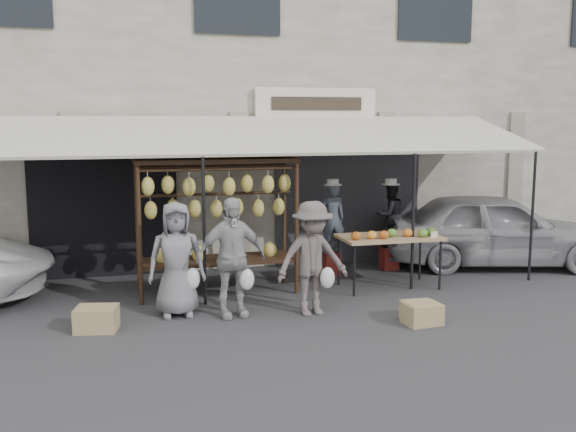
% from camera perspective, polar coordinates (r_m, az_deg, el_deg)
% --- Properties ---
extents(ground_plane, '(90.00, 90.00, 0.00)m').
position_cam_1_polar(ground_plane, '(9.27, -0.12, -9.33)').
color(ground_plane, '#2D2D30').
extents(shophouse, '(24.00, 6.15, 7.30)m').
position_cam_1_polar(shophouse, '(15.21, -6.60, 11.53)').
color(shophouse, beige).
rests_on(shophouse, ground_plane).
extents(awning, '(10.00, 2.35, 2.92)m').
position_cam_1_polar(awning, '(11.04, -3.17, 7.13)').
color(awning, beige).
rests_on(awning, ground_plane).
extents(banana_rack, '(2.60, 0.90, 2.24)m').
position_cam_1_polar(banana_rack, '(10.45, -6.36, 1.48)').
color(banana_rack, black).
rests_on(banana_rack, ground_plane).
extents(produce_table, '(1.70, 0.90, 1.04)m').
position_cam_1_polar(produce_table, '(10.96, 9.12, -1.91)').
color(produce_table, tan).
rests_on(produce_table, ground_plane).
extents(vendor_left, '(0.48, 0.33, 1.30)m').
position_cam_1_polar(vendor_left, '(11.81, 3.95, -0.20)').
color(vendor_left, '#424A55').
rests_on(vendor_left, stool_left).
extents(vendor_right, '(0.68, 0.58, 1.24)m').
position_cam_1_polar(vendor_right, '(12.33, 9.06, 0.08)').
color(vendor_right, black).
rests_on(vendor_right, stool_right).
extents(customer_left, '(0.83, 0.55, 1.68)m').
position_cam_1_polar(customer_left, '(9.46, -9.89, -3.81)').
color(customer_left, slate).
rests_on(customer_left, ground_plane).
extents(customer_mid, '(1.08, 0.56, 1.76)m').
position_cam_1_polar(customer_mid, '(9.31, -5.09, -3.69)').
color(customer_mid, '#A6A6A6').
rests_on(customer_mid, ground_plane).
extents(customer_right, '(1.14, 0.73, 1.68)m').
position_cam_1_polar(customer_right, '(9.38, 2.17, -3.79)').
color(customer_right, '#5D5452').
rests_on(customer_right, ground_plane).
extents(stool_left, '(0.29, 0.29, 0.40)m').
position_cam_1_polar(stool_left, '(11.97, 3.91, -4.23)').
color(stool_left, maroon).
rests_on(stool_left, ground_plane).
extents(stool_right, '(0.35, 0.35, 0.43)m').
position_cam_1_polar(stool_right, '(12.48, 8.97, -3.71)').
color(stool_right, maroon).
rests_on(stool_right, ground_plane).
extents(crate_near_a, '(0.47, 0.37, 0.27)m').
position_cam_1_polar(crate_near_a, '(9.45, 11.51, -8.29)').
color(crate_near_a, tan).
rests_on(crate_near_a, ground_plane).
extents(crate_near_b, '(0.53, 0.42, 0.30)m').
position_cam_1_polar(crate_near_b, '(9.30, 11.84, -8.50)').
color(crate_near_b, tan).
rests_on(crate_near_b, ground_plane).
extents(crate_far, '(0.62, 0.52, 0.33)m').
position_cam_1_polar(crate_far, '(9.21, -16.65, -8.75)').
color(crate_far, tan).
rests_on(crate_far, ground_plane).
extents(sedan, '(4.60, 2.81, 1.46)m').
position_cam_1_polar(sedan, '(13.15, 17.91, -1.11)').
color(sedan, '#99999E').
rests_on(sedan, ground_plane).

